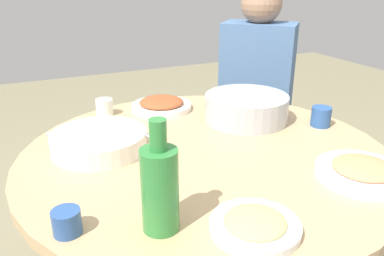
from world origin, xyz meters
name	(u,v)px	position (x,y,z in m)	size (l,w,h in m)	color
round_dining_table	(205,195)	(0.00, 0.00, 0.57)	(1.14, 1.14, 0.73)	#99999E
rice_bowl	(246,107)	(-0.17, 0.25, 0.78)	(0.31, 0.31, 0.11)	#B2B5BA
soup_bowl	(99,142)	(-0.14, -0.30, 0.76)	(0.29, 0.29, 0.06)	white
dish_noodles	(255,225)	(0.40, -0.08, 0.74)	(0.20, 0.20, 0.03)	silver
dish_stirfry	(161,104)	(-0.42, 0.01, 0.75)	(0.24, 0.24, 0.05)	white
dish_shrimp	(363,171)	(0.33, 0.31, 0.75)	(0.25, 0.25, 0.05)	silver
green_bottle	(160,187)	(0.31, -0.26, 0.83)	(0.08, 0.08, 0.25)	#31823A
tea_cup_near	(67,222)	(0.24, -0.45, 0.76)	(0.06, 0.06, 0.06)	#2D5293
tea_cup_far	(321,117)	(-0.01, 0.47, 0.76)	(0.07, 0.07, 0.07)	#2A5293
tea_cup_side	(105,107)	(-0.45, -0.21, 0.76)	(0.07, 0.07, 0.06)	white
stool_for_diner_right	(251,174)	(-0.59, 0.57, 0.22)	(0.32, 0.32, 0.44)	brown
diner_right	(257,77)	(-0.59, 0.57, 0.76)	(0.47, 0.47, 0.76)	#2D333D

